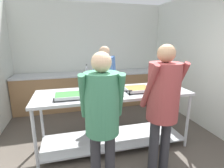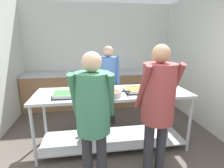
# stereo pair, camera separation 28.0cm
# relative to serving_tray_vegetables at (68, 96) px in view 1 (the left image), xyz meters

# --- Properties ---
(wall_rear) EXTENTS (4.00, 0.06, 2.65)m
(wall_rear) POSITION_rel_serving_tray_vegetables_xyz_m (0.66, 2.38, 0.36)
(wall_rear) COLOR silver
(wall_rear) RESTS_ON ground_plane
(wall_right) EXTENTS (0.06, 3.78, 2.65)m
(wall_right) POSITION_rel_serving_tray_vegetables_xyz_m (2.63, 0.55, 0.36)
(wall_right) COLOR silver
(wall_right) RESTS_ON ground_plane
(back_counter) EXTENTS (3.84, 0.65, 0.90)m
(back_counter) POSITION_rel_serving_tray_vegetables_xyz_m (0.66, 2.01, -0.51)
(back_counter) COLOR olive
(back_counter) RESTS_ON ground_plane
(serving_counter) EXTENTS (2.39, 0.78, 0.94)m
(serving_counter) POSITION_rel_serving_tray_vegetables_xyz_m (0.69, 0.12, -0.33)
(serving_counter) COLOR #ADAFB5
(serving_counter) RESTS_ON ground_plane
(serving_tray_vegetables) EXTENTS (0.38, 0.29, 0.05)m
(serving_tray_vegetables) POSITION_rel_serving_tray_vegetables_xyz_m (0.00, 0.00, 0.00)
(serving_tray_vegetables) COLOR #ADAFB5
(serving_tray_vegetables) RESTS_ON serving_counter
(broccoli_bowl) EXTENTS (0.20, 0.20, 0.09)m
(broccoli_bowl) POSITION_rel_serving_tray_vegetables_xyz_m (0.32, -0.06, 0.01)
(broccoli_bowl) COLOR silver
(broccoli_bowl) RESTS_ON serving_counter
(sauce_pan) EXTENTS (0.38, 0.24, 0.08)m
(sauce_pan) POSITION_rel_serving_tray_vegetables_xyz_m (0.65, -0.11, 0.02)
(sauce_pan) COLOR #ADAFB5
(sauce_pan) RESTS_ON serving_counter
(serving_tray_roast) EXTENTS (0.39, 0.33, 0.05)m
(serving_tray_roast) POSITION_rel_serving_tray_vegetables_xyz_m (1.07, 0.07, 0.00)
(serving_tray_roast) COLOR #ADAFB5
(serving_tray_roast) RESTS_ON serving_counter
(plate_stack) EXTENTS (0.27, 0.27, 0.04)m
(plate_stack) POSITION_rel_serving_tray_vegetables_xyz_m (1.44, -0.01, -0.01)
(plate_stack) COLOR white
(plate_stack) RESTS_ON serving_counter
(guest_serving_left) EXTENTS (0.51, 0.39, 1.68)m
(guest_serving_left) POSITION_rel_serving_tray_vegetables_xyz_m (1.11, -0.62, 0.07)
(guest_serving_left) COLOR #2D2D33
(guest_serving_left) RESTS_ON ground_plane
(guest_serving_right) EXTENTS (0.50, 0.37, 1.61)m
(guest_serving_right) POSITION_rel_serving_tray_vegetables_xyz_m (0.34, -0.69, 0.03)
(guest_serving_right) COLOR #2D2D33
(guest_serving_right) RESTS_ON ground_plane
(cook_behind_counter) EXTENTS (0.48, 0.35, 1.61)m
(cook_behind_counter) POSITION_rel_serving_tray_vegetables_xyz_m (0.72, 0.92, 0.03)
(cook_behind_counter) COLOR #2D2D33
(cook_behind_counter) RESTS_ON ground_plane
(water_bottle) EXTENTS (0.08, 0.08, 0.22)m
(water_bottle) POSITION_rel_serving_tray_vegetables_xyz_m (0.49, 1.99, 0.03)
(water_bottle) COLOR silver
(water_bottle) RESTS_ON back_counter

